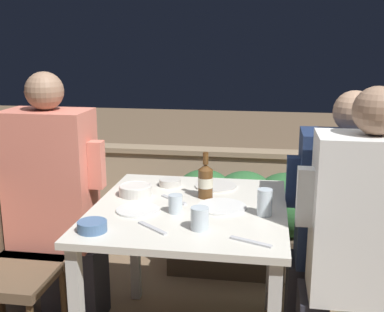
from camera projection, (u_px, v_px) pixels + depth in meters
parapet_wall at (223, 186)px, 3.91m from camera, size 9.00×0.18×0.62m
dining_table at (190, 226)px, 2.22m from camera, size 0.88×0.95×0.74m
planter_hedge at (244, 216)px, 3.10m from camera, size 0.95×0.47×0.66m
chair_left_far at (26, 228)px, 2.56m from camera, size 0.42×0.42×0.84m
person_coral_top at (58, 201)px, 2.49m from camera, size 0.50×0.26×1.33m
person_white_polo at (358, 247)px, 1.97m from camera, size 0.50×0.26×1.31m
chair_right_far at (379, 250)px, 2.28m from camera, size 0.42×0.42×0.84m
person_navy_jumper at (339, 224)px, 2.28m from camera, size 0.51×0.26×1.26m
beer_bottle at (205, 180)px, 2.30m from camera, size 0.07×0.07×0.22m
plate_0 at (216, 186)px, 2.48m from camera, size 0.22×0.22×0.01m
plate_1 at (138, 210)px, 2.14m from camera, size 0.19×0.19×0.01m
plate_2 at (222, 207)px, 2.18m from camera, size 0.22×0.22×0.01m
bowl_0 at (170, 182)px, 2.50m from camera, size 0.11×0.11×0.04m
bowl_1 at (135, 189)px, 2.35m from camera, size 0.16×0.16×0.05m
bowl_2 at (92, 226)px, 1.91m from camera, size 0.12×0.12×0.04m
glass_cup_0 at (200, 219)px, 1.92m from camera, size 0.07×0.07×0.09m
glass_cup_1 at (265, 202)px, 2.07m from camera, size 0.07×0.07×0.12m
glass_cup_2 at (175, 204)px, 2.11m from camera, size 0.06×0.06×0.08m
fork_0 at (174, 200)px, 2.27m from camera, size 0.14×0.12×0.01m
fork_1 at (152, 228)px, 1.94m from camera, size 0.14×0.12×0.01m
fork_2 at (251, 242)px, 1.81m from camera, size 0.16×0.08×0.01m
potted_plant at (369, 214)px, 3.00m from camera, size 0.32×0.32×0.69m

